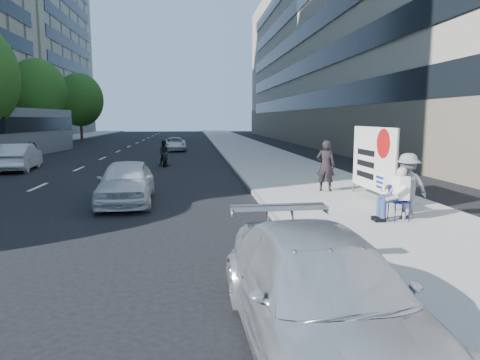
{
  "coord_description": "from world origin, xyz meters",
  "views": [
    {
      "loc": [
        -0.61,
        -8.87,
        2.6
      ],
      "look_at": [
        0.56,
        1.58,
        1.08
      ],
      "focal_mm": 32.0,
      "sensor_mm": 36.0,
      "label": 1
    }
  ],
  "objects": [
    {
      "name": "white_sedan_near",
      "position": [
        -2.64,
        4.4,
        0.67
      ],
      "size": [
        1.77,
        4.02,
        1.35
      ],
      "primitive_type": "imported",
      "rotation": [
        0.0,
        0.0,
        0.05
      ],
      "color": "silver",
      "rests_on": "ground"
    },
    {
      "name": "protest_banner",
      "position": [
        4.78,
        3.38,
        1.4
      ],
      "size": [
        0.08,
        3.06,
        2.2
      ],
      "color": "#4C4C4C",
      "rests_on": "near_sidewalk"
    },
    {
      "name": "near_sidewalk",
      "position": [
        4.0,
        20.0,
        0.07
      ],
      "size": [
        5.0,
        120.0,
        0.15
      ],
      "primitive_type": "cube",
      "color": "#A4A29A",
      "rests_on": "ground"
    },
    {
      "name": "near_building",
      "position": [
        17.0,
        32.0,
        10.0
      ],
      "size": [
        14.0,
        70.0,
        20.0
      ],
      "primitive_type": "cube",
      "color": "gray",
      "rests_on": "ground"
    },
    {
      "name": "jogger",
      "position": [
        4.61,
        0.93,
        0.96
      ],
      "size": [
        1.06,
        0.63,
        1.62
      ],
      "primitive_type": "imported",
      "rotation": [
        0.0,
        0.0,
        3.17
      ],
      "color": "slate",
      "rests_on": "near_sidewalk"
    },
    {
      "name": "motorcycle",
      "position": [
        -2.13,
        15.01,
        0.64
      ],
      "size": [
        0.74,
        2.05,
        1.42
      ],
      "rotation": [
        0.0,
        0.0,
        0.1
      ],
      "color": "black",
      "rests_on": "ground"
    },
    {
      "name": "tree_far_e",
      "position": [
        -13.7,
        44.0,
        4.78
      ],
      "size": [
        5.4,
        5.4,
        7.89
      ],
      "color": "#382616",
      "rests_on": "ground"
    },
    {
      "name": "pedestrian_woman",
      "position": [
        3.88,
        5.11,
        1.01
      ],
      "size": [
        0.75,
        0.64,
        1.73
      ],
      "primitive_type": "imported",
      "rotation": [
        0.0,
        0.0,
        2.7
      ],
      "color": "black",
      "rests_on": "near_sidewalk"
    },
    {
      "name": "white_sedan_mid",
      "position": [
        -9.3,
        13.6,
        0.68
      ],
      "size": [
        1.95,
        4.28,
        1.36
      ],
      "primitive_type": "imported",
      "rotation": [
        0.0,
        0.0,
        3.27
      ],
      "color": "silver",
      "rests_on": "ground"
    },
    {
      "name": "seated_protester",
      "position": [
        4.21,
        0.77,
        0.87
      ],
      "size": [
        0.83,
        1.12,
        1.31
      ],
      "color": "navy",
      "rests_on": "near_sidewalk"
    },
    {
      "name": "tree_far_d",
      "position": [
        -13.7,
        30.0,
        4.89
      ],
      "size": [
        4.8,
        4.8,
        7.65
      ],
      "color": "#382616",
      "rests_on": "ground"
    },
    {
      "name": "white_sedan_far",
      "position": [
        -2.03,
        26.09,
        0.54
      ],
      "size": [
        1.93,
        3.95,
        1.08
      ],
      "primitive_type": "imported",
      "rotation": [
        0.0,
        0.0,
        0.04
      ],
      "color": "silver",
      "rests_on": "ground"
    },
    {
      "name": "parked_sedan",
      "position": [
        0.8,
        -4.48,
        0.65
      ],
      "size": [
        1.96,
        4.53,
        1.3
      ],
      "primitive_type": "imported",
      "rotation": [
        0.0,
        0.0,
        0.03
      ],
      "color": "#B6B8BD",
      "rests_on": "ground"
    },
    {
      "name": "bus",
      "position": [
        -12.61,
        23.7,
        1.64
      ],
      "size": [
        3.48,
        12.22,
        3.3
      ],
      "rotation": [
        0.0,
        0.0,
        -0.08
      ],
      "color": "slate",
      "rests_on": "ground"
    },
    {
      "name": "ground",
      "position": [
        0.0,
        0.0,
        0.0
      ],
      "size": [
        160.0,
        160.0,
        0.0
      ],
      "primitive_type": "plane",
      "color": "black",
      "rests_on": "ground"
    }
  ]
}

